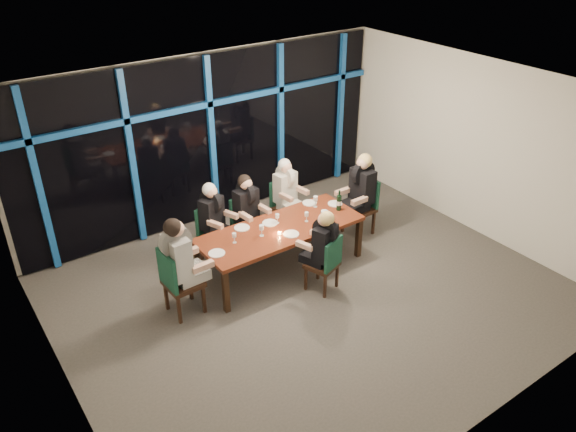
{
  "coord_description": "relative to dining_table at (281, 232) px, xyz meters",
  "views": [
    {
      "loc": [
        -4.19,
        -5.31,
        5.14
      ],
      "look_at": [
        0.0,
        0.6,
        1.05
      ],
      "focal_mm": 35.0,
      "sensor_mm": 36.0,
      "label": 1
    }
  ],
  "objects": [
    {
      "name": "chair_far_right",
      "position": [
        0.76,
        1.01,
        -0.17
      ],
      "size": [
        0.48,
        0.48,
        0.92
      ],
      "rotation": [
        0.0,
        0.0,
        0.13
      ],
      "color": "black",
      "rests_on": "ground"
    },
    {
      "name": "window_wall",
      "position": [
        0.01,
        2.13,
        0.87
      ],
      "size": [
        6.86,
        0.43,
        2.94
      ],
      "color": "black",
      "rests_on": "ground"
    },
    {
      "name": "tea_light",
      "position": [
        -0.12,
        -0.15,
        0.08
      ],
      "size": [
        0.05,
        0.05,
        0.03
      ],
      "primitive_type": "cylinder",
      "color": "#F9A24A",
      "rests_on": "dining_table"
    },
    {
      "name": "wine_glass_d",
      "position": [
        -0.79,
        0.04,
        0.19
      ],
      "size": [
        0.06,
        0.06,
        0.16
      ],
      "color": "silver",
      "rests_on": "dining_table"
    },
    {
      "name": "diner_far_right",
      "position": [
        0.77,
        0.93,
        0.2
      ],
      "size": [
        0.49,
        0.6,
        0.9
      ],
      "rotation": [
        0.0,
        0.0,
        0.13
      ],
      "color": "beige",
      "rests_on": "ground"
    },
    {
      "name": "room",
      "position": [
        0.0,
        -0.8,
        1.34
      ],
      "size": [
        7.04,
        7.0,
        3.02
      ],
      "color": "#524D48",
      "rests_on": "ground"
    },
    {
      "name": "diner_end_left",
      "position": [
        -1.72,
        -0.09,
        0.31
      ],
      "size": [
        0.66,
        0.53,
        1.02
      ],
      "rotation": [
        0.0,
        0.0,
        1.61
      ],
      "color": "black",
      "rests_on": "ground"
    },
    {
      "name": "chair_far_mid",
      "position": [
        -0.13,
        0.85,
        -0.16
      ],
      "size": [
        0.48,
        0.48,
        0.93
      ],
      "rotation": [
        0.0,
        0.0,
        0.11
      ],
      "color": "black",
      "rests_on": "ground"
    },
    {
      "name": "wine_glass_a",
      "position": [
        -0.36,
        -0.03,
        0.2
      ],
      "size": [
        0.07,
        0.07,
        0.18
      ],
      "color": "white",
      "rests_on": "dining_table"
    },
    {
      "name": "diner_far_mid",
      "position": [
        -0.12,
        0.77,
        0.21
      ],
      "size": [
        0.49,
        0.6,
        0.9
      ],
      "rotation": [
        0.0,
        0.0,
        0.11
      ],
      "color": "black",
      "rests_on": "ground"
    },
    {
      "name": "plate_far_left",
      "position": [
        -0.49,
        0.33,
        0.08
      ],
      "size": [
        0.24,
        0.24,
        0.01
      ],
      "primitive_type": "cylinder",
      "color": "white",
      "rests_on": "dining_table"
    },
    {
      "name": "diner_far_left",
      "position": [
        -0.69,
        0.86,
        0.2
      ],
      "size": [
        0.56,
        0.63,
        0.89
      ],
      "rotation": [
        0.0,
        0.0,
        0.37
      ],
      "color": "black",
      "rests_on": "ground"
    },
    {
      "name": "water_pitcher",
      "position": [
        0.66,
        -0.25,
        0.17
      ],
      "size": [
        0.12,
        0.11,
        0.2
      ],
      "rotation": [
        0.0,
        0.0,
        0.15
      ],
      "color": "silver",
      "rests_on": "dining_table"
    },
    {
      "name": "plate_end_left",
      "position": [
        -1.15,
        -0.07,
        0.08
      ],
      "size": [
        0.24,
        0.24,
        0.01
      ],
      "primitive_type": "cylinder",
      "color": "white",
      "rests_on": "dining_table"
    },
    {
      "name": "dining_table",
      "position": [
        0.0,
        0.0,
        0.0
      ],
      "size": [
        2.6,
        1.0,
        0.75
      ],
      "color": "maroon",
      "rests_on": "ground"
    },
    {
      "name": "plate_far_mid",
      "position": [
        -0.06,
        0.21,
        0.08
      ],
      "size": [
        0.24,
        0.24,
        0.01
      ],
      "primitive_type": "cylinder",
      "color": "white",
      "rests_on": "dining_table"
    },
    {
      "name": "plate_end_right",
      "position": [
        1.17,
        0.11,
        0.08
      ],
      "size": [
        0.24,
        0.24,
        0.01
      ],
      "primitive_type": "cylinder",
      "color": "white",
      "rests_on": "dining_table"
    },
    {
      "name": "wine_glass_b",
      "position": [
        0.04,
        0.15,
        0.18
      ],
      "size": [
        0.06,
        0.06,
        0.16
      ],
      "color": "silver",
      "rests_on": "dining_table"
    },
    {
      "name": "wine_glass_c",
      "position": [
        0.45,
        -0.07,
        0.18
      ],
      "size": [
        0.06,
        0.06,
        0.16
      ],
      "color": "silver",
      "rests_on": "dining_table"
    },
    {
      "name": "wine_glass_e",
      "position": [
        0.85,
        0.23,
        0.21
      ],
      "size": [
        0.07,
        0.07,
        0.19
      ],
      "color": "silver",
      "rests_on": "dining_table"
    },
    {
      "name": "chair_far_left",
      "position": [
        -0.72,
        0.93,
        -0.17
      ],
      "size": [
        0.55,
        0.55,
        0.92
      ],
      "rotation": [
        0.0,
        0.0,
        0.37
      ],
      "color": "black",
      "rests_on": "ground"
    },
    {
      "name": "plate_far_right",
      "position": [
        0.85,
        0.37,
        0.08
      ],
      "size": [
        0.24,
        0.24,
        0.01
      ],
      "primitive_type": "cylinder",
      "color": "white",
      "rests_on": "dining_table"
    },
    {
      "name": "chair_near_mid",
      "position": [
        0.23,
        -0.86,
        -0.17
      ],
      "size": [
        0.54,
        0.54,
        0.91
      ],
      "rotation": [
        0.0,
        0.0,
        3.47
      ],
      "color": "black",
      "rests_on": "ground"
    },
    {
      "name": "plate_near_mid",
      "position": [
        0.02,
        -0.26,
        0.08
      ],
      "size": [
        0.24,
        0.24,
        0.01
      ],
      "primitive_type": "cylinder",
      "color": "white",
      "rests_on": "dining_table"
    },
    {
      "name": "wine_bottle",
      "position": [
        1.1,
        -0.08,
        0.2
      ],
      "size": [
        0.08,
        0.08,
        0.35
      ],
      "rotation": [
        0.0,
        0.0,
        0.14
      ],
      "color": "black",
      "rests_on": "dining_table"
    },
    {
      "name": "chair_end_left",
      "position": [
        -1.8,
        -0.09,
        -0.1
      ],
      "size": [
        0.5,
        0.5,
        1.04
      ],
      "rotation": [
        0.0,
        0.0,
        1.61
      ],
      "color": "black",
      "rests_on": "ground"
    },
    {
      "name": "diner_end_right",
      "position": [
        1.74,
        0.12,
        0.29
      ],
      "size": [
        0.63,
        0.51,
        0.99
      ],
      "rotation": [
        0.0,
        0.0,
        4.73
      ],
      "color": "black",
      "rests_on": "ground"
    },
    {
      "name": "diner_near_mid",
      "position": [
        0.2,
        -0.79,
        0.19
      ],
      "size": [
        0.55,
        0.62,
        0.89
      ],
      "rotation": [
        0.0,
        0.0,
        3.47
      ],
      "color": "black",
      "rests_on": "ground"
    },
    {
      "name": "chair_end_right",
      "position": [
        1.82,
        0.12,
        -0.12
      ],
      "size": [
        0.48,
        0.48,
        1.01
      ],
      "rotation": [
        0.0,
        0.0,
        4.73
      ],
      "color": "black",
      "rests_on": "ground"
    }
  ]
}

